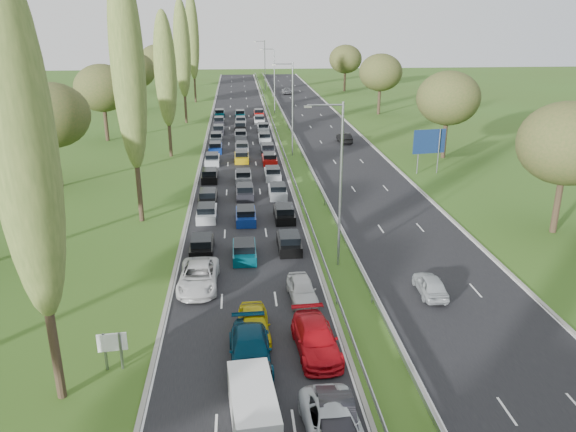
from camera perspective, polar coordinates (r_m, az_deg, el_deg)
name	(u,v)px	position (r m, az deg, el deg)	size (l,w,h in m)	color
ground	(291,152)	(76.93, 0.30, 6.52)	(260.00, 260.00, 0.00)	#38541A
near_carriageway	(241,149)	(79.04, -4.78, 6.80)	(10.50, 215.00, 0.04)	black
far_carriageway	(337,147)	(80.25, 4.97, 6.99)	(10.50, 215.00, 0.04)	black
central_reservation	(289,144)	(79.24, 0.13, 7.31)	(2.36, 215.00, 0.32)	gray
lamp_columns	(293,110)	(73.83, 0.46, 10.71)	(0.18, 140.18, 12.00)	gray
poplar_row	(153,67)	(63.59, -13.60, 14.55)	(2.80, 127.80, 22.44)	#2D2116
woodland_left	(41,121)	(61.19, -23.83, 8.81)	(8.00, 166.00, 11.10)	#2D2116
woodland_right	(475,108)	(67.50, 18.45, 10.33)	(8.00, 153.00, 11.10)	#2D2116
traffic_queue_fill	(242,154)	(74.09, -4.74, 6.29)	(9.10, 69.15, 0.80)	black
near_car_2	(198,277)	(38.65, -9.08, -6.09)	(2.60, 5.63, 1.56)	silver
near_car_7	(250,349)	(30.51, -3.85, -13.37)	(2.22, 5.47, 1.59)	#042E45
near_car_8	(254,324)	(32.77, -3.47, -10.91)	(1.79, 4.45, 1.52)	#BCAC0C
near_car_9	(337,423)	(26.03, 5.04, -20.17)	(1.58, 4.53, 1.49)	black
near_car_10	(334,427)	(25.80, 4.73, -20.58)	(2.50, 5.43, 1.51)	#B9BEC3
near_car_11	(316,339)	(31.34, 2.86, -12.38)	(2.20, 5.41, 1.57)	#B80B14
near_car_12	(302,289)	(36.66, 1.43, -7.45)	(1.68, 4.18, 1.42)	silver
far_car_0	(430,285)	(38.47, 14.27, -6.78)	(1.60, 3.99, 1.36)	#A3A9AD
far_car_1	(344,138)	(83.00, 5.75, 7.91)	(1.52, 4.36, 1.44)	black
far_car_2	(287,91)	(137.50, -0.11, 12.62)	(2.39, 5.18, 1.44)	slate
white_van_rear	(253,405)	(26.50, -3.56, -18.63)	(1.91, 4.88, 1.96)	silver
info_sign	(113,346)	(31.03, -17.39, -12.50)	(1.50, 0.24, 2.10)	gray
direction_sign	(429,143)	(67.44, 14.15, 7.16)	(3.97, 0.73, 5.20)	gray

